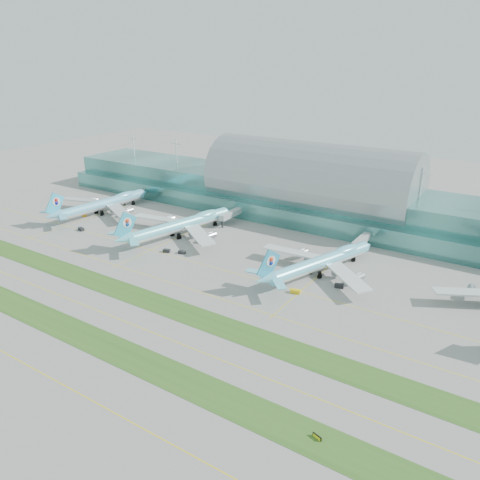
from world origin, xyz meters
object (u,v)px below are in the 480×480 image
Objects in this scene: airliner_a at (104,203)px; airliner_c at (322,261)px; taxiway_sign_east at (317,437)px; airliner_b at (182,224)px; terminal at (310,193)px.

airliner_a is 1.07× the size of airliner_c.
airliner_a is 204.66m from taxiway_sign_east.
airliner_b is 148.63m from taxiway_sign_east.
airliner_a is at bearing -170.78° from airliner_b.
taxiway_sign_east is (180.86, -95.63, -5.43)m from airliner_a.
airliner_b is 79.99m from airliner_c.
airliner_a is 63.68m from airliner_b.
terminal is 127.03× the size of taxiway_sign_east.
terminal is 4.66× the size of airliner_b.
terminal is at bearing 35.16° from airliner_a.
airliner_b reaches higher than airliner_c.
terminal is at bearing 139.04° from airliner_c.
airliner_b is (63.52, -4.58, 0.26)m from airliner_a.
airliner_b is at bearing -162.58° from airliner_c.
taxiway_sign_east is at bearing -47.07° from airliner_c.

